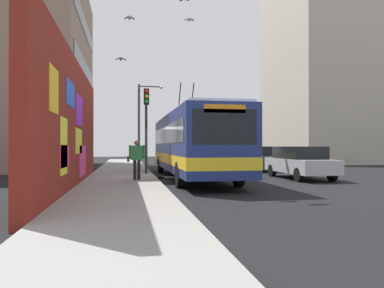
{
  "coord_description": "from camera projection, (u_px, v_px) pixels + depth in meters",
  "views": [
    {
      "loc": [
        -18.16,
        1.39,
        1.59
      ],
      "look_at": [
        1.77,
        -2.18,
        1.72
      ],
      "focal_mm": 34.42,
      "sensor_mm": 36.0,
      "label": 1
    }
  ],
  "objects": [
    {
      "name": "ground_plane",
      "position": [
        155.0,
        179.0,
        18.11
      ],
      "size": [
        80.0,
        80.0,
        0.0
      ],
      "primitive_type": "plane",
      "color": "black"
    },
    {
      "name": "sidewalk_slab",
      "position": [
        122.0,
        178.0,
        17.83
      ],
      "size": [
        48.0,
        3.2,
        0.15
      ],
      "primitive_type": "cube",
      "color": "gray",
      "rests_on": "ground_plane"
    },
    {
      "name": "graffiti_wall",
      "position": [
        73.0,
        125.0,
        13.63
      ],
      "size": [
        14.09,
        0.32,
        4.8
      ],
      "color": "maroon",
      "rests_on": "ground_plane"
    },
    {
      "name": "building_far_left",
      "position": [
        19.0,
        72.0,
        27.18
      ],
      "size": [
        13.81,
        9.37,
        14.15
      ],
      "color": "gray",
      "rests_on": "ground_plane"
    },
    {
      "name": "building_far_right",
      "position": [
        315.0,
        68.0,
        36.42
      ],
      "size": [
        11.19,
        7.22,
        18.68
      ],
      "color": "#B2A899",
      "rests_on": "ground_plane"
    },
    {
      "name": "city_bus",
      "position": [
        191.0,
        142.0,
        18.25
      ],
      "size": [
        12.64,
        2.61,
        4.98
      ],
      "color": "navy",
      "rests_on": "ground_plane"
    },
    {
      "name": "parked_car_silver",
      "position": [
        300.0,
        162.0,
        18.05
      ],
      "size": [
        4.63,
        1.85,
        1.58
      ],
      "color": "#B7B7BC",
      "rests_on": "ground_plane"
    },
    {
      "name": "parked_car_dark_gray",
      "position": [
        255.0,
        158.0,
        24.34
      ],
      "size": [
        4.77,
        1.74,
        1.58
      ],
      "color": "#38383D",
      "rests_on": "ground_plane"
    },
    {
      "name": "parked_car_white",
      "position": [
        231.0,
        156.0,
        29.99
      ],
      "size": [
        4.45,
        1.79,
        1.58
      ],
      "color": "white",
      "rests_on": "ground_plane"
    },
    {
      "name": "parked_car_black",
      "position": [
        215.0,
        154.0,
        35.17
      ],
      "size": [
        4.53,
        1.78,
        1.58
      ],
      "color": "black",
      "rests_on": "ground_plane"
    },
    {
      "name": "pedestrian_at_curb",
      "position": [
        137.0,
        156.0,
        15.88
      ],
      "size": [
        0.23,
        0.76,
        1.7
      ],
      "color": "#1E1E2D",
      "rests_on": "sidewalk_slab"
    },
    {
      "name": "traffic_light",
      "position": [
        146.0,
        117.0,
        19.37
      ],
      "size": [
        0.49,
        0.28,
        4.5
      ],
      "color": "#2D382D",
      "rests_on": "sidewalk_slab"
    },
    {
      "name": "street_lamp",
      "position": [
        142.0,
        118.0,
        27.55
      ],
      "size": [
        0.44,
        1.89,
        6.1
      ],
      "color": "#4C4C51",
      "rests_on": "sidewalk_slab"
    },
    {
      "name": "flying_pigeons",
      "position": [
        151.0,
        15.0,
        17.11
      ],
      "size": [
        8.03,
        4.31,
        2.79
      ],
      "color": "slate"
    },
    {
      "name": "curbside_puddle",
      "position": [
        167.0,
        178.0,
        18.4
      ],
      "size": [
        1.56,
        1.56,
        0.0
      ],
      "primitive_type": "cylinder",
      "color": "black",
      "rests_on": "ground_plane"
    }
  ]
}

